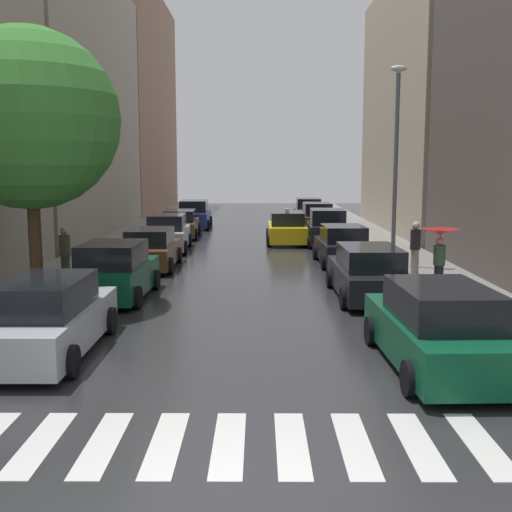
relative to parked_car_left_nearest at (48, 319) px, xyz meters
The scene contains 25 objects.
ground_plane 18.69m from the parked_car_left_nearest, 77.65° to the left, with size 28.00×72.00×0.04m, color #2A2A2D.
sidewalk_left 18.42m from the parked_car_left_nearest, 97.83° to the left, with size 3.00×72.00×0.15m, color gray.
sidewalk_right 21.05m from the parked_car_left_nearest, 60.09° to the left, with size 3.00×72.00×0.15m, color gray.
crosswalk_stripes 5.92m from the parked_car_left_nearest, 47.10° to the right, with size 7.65×2.20×0.01m.
building_left_mid 24.70m from the parked_car_left_nearest, 107.12° to the left, with size 6.00×18.70×14.73m, color #9E9384.
building_left_far 43.79m from the parked_car_left_nearest, 99.38° to the left, with size 6.00×20.08×18.33m, color #8C6B56.
building_right_mid 30.18m from the parked_car_left_nearest, 59.38° to the left, with size 6.00×17.63×14.83m, color #B2A38C.
parked_car_left_nearest is the anchor object (origin of this frame).
parked_car_left_second 5.64m from the parked_car_left_nearest, 88.87° to the left, with size 2.20×4.24×1.70m.
parked_car_left_third 11.20m from the parked_car_left_nearest, 88.70° to the left, with size 2.05×4.31×1.56m.
parked_car_left_fourth 16.40m from the parked_car_left_nearest, 89.47° to the left, with size 2.14×4.51×1.71m.
parked_car_left_fifth 21.92m from the parked_car_left_nearest, 89.86° to the left, with size 2.20×4.73×1.54m.
parked_car_left_sixth 27.25m from the parked_car_left_nearest, 89.40° to the left, with size 2.17×4.70×1.78m.
parked_car_right_nearest 7.96m from the parked_car_left_nearest, ahead, with size 2.24×4.85×1.68m.
parked_car_right_second 9.63m from the parked_car_left_nearest, 36.91° to the left, with size 2.13×4.80×1.58m.
parked_car_right_third 14.50m from the parked_car_left_nearest, 57.59° to the left, with size 2.13×4.08×1.59m.
parked_car_right_fourth 19.95m from the parked_car_left_nearest, 66.96° to the left, with size 2.17×4.14×1.82m.
parked_car_right_fifth 25.55m from the parked_car_left_nearest, 72.14° to the left, with size 2.01×4.02×1.79m.
parked_car_right_sixth 31.88m from the parked_car_left_nearest, 75.81° to the left, with size 2.06×4.30×1.72m.
taxi_midroad 20.07m from the parked_car_left_nearest, 73.08° to the left, with size 2.09×4.37×1.81m.
pedestrian_foreground 13.43m from the parked_car_left_nearest, 42.54° to the left, with size 0.36×0.36×1.87m.
pedestrian_near_tree 11.82m from the parked_car_left_nearest, 32.40° to the left, with size 1.16×1.16×1.88m.
pedestrian_by_kerb 7.71m from the parked_car_left_nearest, 104.30° to the left, with size 0.36×0.36×1.83m.
street_tree_left 6.97m from the parked_car_left_nearest, 111.52° to the left, with size 5.03×5.03×7.59m.
lamp_post_right 15.05m from the parked_car_left_nearest, 49.19° to the left, with size 0.60×0.28×7.45m.
Camera 1 is at (0.43, -7.05, 3.94)m, focal length 44.22 mm.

